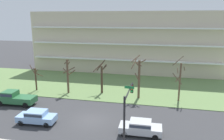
{
  "coord_description": "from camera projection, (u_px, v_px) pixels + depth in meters",
  "views": [
    {
      "loc": [
        7.62,
        -22.85,
        11.95
      ],
      "look_at": [
        1.35,
        6.0,
        4.87
      ],
      "focal_mm": 35.03,
      "sensor_mm": 36.0,
      "label": 1
    }
  ],
  "objects": [
    {
      "name": "ground",
      "position": [
        90.0,
        120.0,
        26.07
      ],
      "size": [
        160.0,
        160.0,
        0.0
      ],
      "primitive_type": "plane",
      "color": "#38383A"
    },
    {
      "name": "grass_lawn_strip",
      "position": [
        114.0,
        86.0,
        39.36
      ],
      "size": [
        80.0,
        16.0,
        0.08
      ],
      "primitive_type": "cube",
      "color": "#66844C",
      "rests_on": "ground"
    },
    {
      "name": "apartment_building",
      "position": [
        126.0,
        41.0,
        51.4
      ],
      "size": [
        41.27,
        13.52,
        13.27
      ],
      "color": "beige",
      "rests_on": "ground"
    },
    {
      "name": "tree_far_left",
      "position": [
        36.0,
        78.0,
        36.25
      ],
      "size": [
        1.69,
        1.79,
        4.49
      ],
      "color": "#4C3828",
      "rests_on": "ground"
    },
    {
      "name": "tree_left",
      "position": [
        68.0,
        75.0,
        34.87
      ],
      "size": [
        2.32,
        1.83,
        5.56
      ],
      "color": "brown",
      "rests_on": "ground"
    },
    {
      "name": "tree_center",
      "position": [
        102.0,
        77.0,
        34.92
      ],
      "size": [
        2.24,
        1.71,
        5.42
      ],
      "color": "#423023",
      "rests_on": "ground"
    },
    {
      "name": "tree_right",
      "position": [
        139.0,
        76.0,
        32.5
      ],
      "size": [
        2.25,
        1.97,
        6.52
      ],
      "color": "brown",
      "rests_on": "ground"
    },
    {
      "name": "tree_far_right",
      "position": [
        180.0,
        80.0,
        31.34
      ],
      "size": [
        1.78,
        2.32,
        6.59
      ],
      "color": "brown",
      "rests_on": "ground"
    },
    {
      "name": "sedan_silver_near_left",
      "position": [
        140.0,
        127.0,
        22.7
      ],
      "size": [
        4.43,
        1.88,
        1.57
      ],
      "rotation": [
        0.0,
        0.0,
        0.02
      ],
      "color": "#B7BABF",
      "rests_on": "ground"
    },
    {
      "name": "pickup_green_center_left",
      "position": [
        15.0,
        98.0,
        30.65
      ],
      "size": [
        5.48,
        2.24,
        1.95
      ],
      "rotation": [
        0.0,
        0.0,
        3.19
      ],
      "color": "#2D6B3D",
      "rests_on": "ground"
    },
    {
      "name": "sedan_blue_center_right",
      "position": [
        37.0,
        116.0,
        25.17
      ],
      "size": [
        4.49,
        2.04,
        1.57
      ],
      "rotation": [
        0.0,
        0.0,
        0.06
      ],
      "color": "#8CB2E0",
      "rests_on": "ground"
    },
    {
      "name": "traffic_signal_mast",
      "position": [
        128.0,
        109.0,
        19.54
      ],
      "size": [
        0.9,
        5.24,
        5.85
      ],
      "color": "black",
      "rests_on": "ground"
    }
  ]
}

